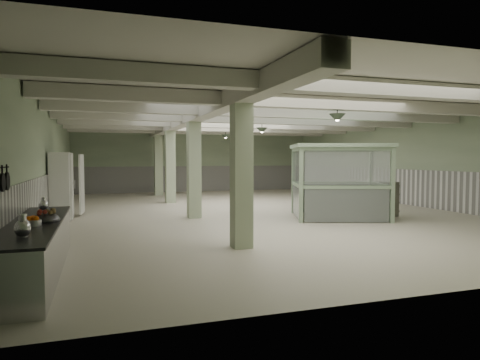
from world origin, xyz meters
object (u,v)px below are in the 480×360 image
object	(u,v)px
prep_counter	(36,248)
walkin_cooler	(63,186)
guard_booth	(339,168)
filing_cabinet	(389,199)

from	to	relation	value
prep_counter	walkin_cooler	size ratio (longest dim) A/B	2.01
prep_counter	guard_booth	xyz separation A→B (m)	(8.62, 4.47, 1.21)
prep_counter	filing_cabinet	world-z (taller)	filing_cabinet
guard_booth	filing_cabinet	bearing A→B (deg)	12.64
walkin_cooler	filing_cabinet	xyz separation A→B (m)	(10.53, -2.74, -0.48)
walkin_cooler	guard_booth	xyz separation A→B (m)	(8.70, -2.52, 0.61)
prep_counter	guard_booth	size ratio (longest dim) A/B	1.26
guard_booth	filing_cabinet	xyz separation A→B (m)	(1.83, -0.22, -1.09)
prep_counter	filing_cabinet	bearing A→B (deg)	22.15
filing_cabinet	prep_counter	bearing A→B (deg)	177.91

